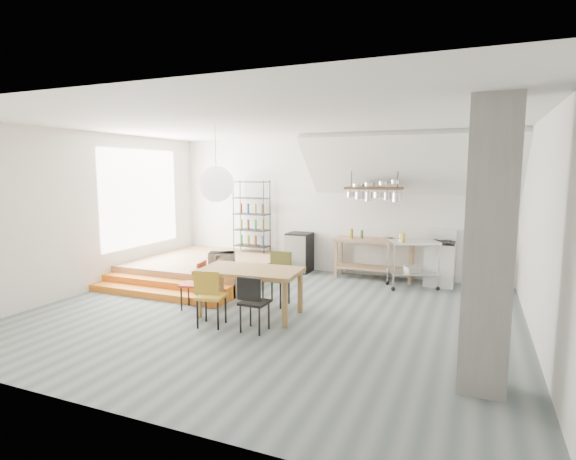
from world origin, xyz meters
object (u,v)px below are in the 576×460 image
at_px(mini_fridge, 299,252).
at_px(stove, 440,263).
at_px(rolling_cart, 413,258).
at_px(dining_table, 250,274).

bearing_deg(mini_fridge, stove, -0.78).
xyz_separation_m(stove, mini_fridge, (-3.22, 0.04, -0.01)).
relative_size(stove, mini_fridge, 1.24).
bearing_deg(rolling_cart, mini_fridge, 145.04).
height_order(stove, mini_fridge, stove).
relative_size(stove, rolling_cart, 1.05).
distance_m(stove, mini_fridge, 3.22).
bearing_deg(dining_table, mini_fridge, 93.35).
bearing_deg(stove, mini_fridge, 179.22).
bearing_deg(dining_table, stove, 46.37).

